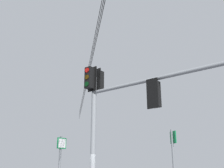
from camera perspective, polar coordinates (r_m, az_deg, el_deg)
signal_mast_assembly at (r=10.18m, az=-0.28°, el=-4.67°), size 4.49×3.85×6.04m
overhead_wire_span at (r=13.02m, az=-4.25°, el=6.67°), size 30.71×1.45×1.23m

